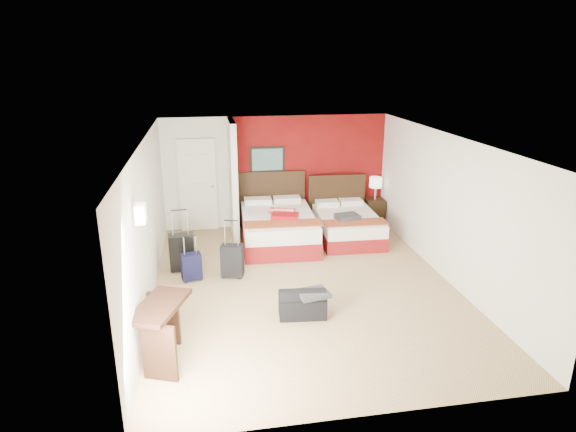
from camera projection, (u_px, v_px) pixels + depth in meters
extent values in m
plane|color=tan|center=(304.00, 285.00, 8.39)|extent=(6.50, 6.50, 0.00)
cube|color=silver|center=(276.00, 172.00, 11.05)|extent=(5.00, 0.04, 2.50)
cube|color=silver|center=(147.00, 225.00, 7.60)|extent=(0.04, 6.50, 2.50)
cube|color=black|center=(267.00, 159.00, 10.86)|extent=(0.78, 0.03, 0.58)
cube|color=white|center=(140.00, 214.00, 6.01)|extent=(0.12, 0.20, 0.24)
cube|color=maroon|center=(309.00, 171.00, 11.15)|extent=(3.50, 0.04, 2.50)
cube|color=silver|center=(233.00, 180.00, 10.29)|extent=(0.12, 1.20, 2.50)
cube|color=silver|center=(198.00, 185.00, 10.79)|extent=(0.82, 0.06, 2.05)
cube|color=white|center=(278.00, 229.00, 10.19)|extent=(1.57, 2.18, 0.63)
cube|color=white|center=(347.00, 227.00, 10.46)|extent=(1.31, 1.83, 0.54)
cube|color=#A20D16|center=(284.00, 213.00, 10.00)|extent=(0.72, 0.85, 0.09)
cube|color=#39393E|center=(347.00, 217.00, 10.06)|extent=(0.51, 0.43, 0.11)
cube|color=black|center=(374.00, 211.00, 11.41)|extent=(0.44, 0.44, 0.59)
cylinder|color=white|center=(375.00, 188.00, 11.23)|extent=(0.36, 0.36, 0.51)
cube|color=black|center=(182.00, 253.00, 8.88)|extent=(0.45, 0.30, 0.66)
cube|color=black|center=(232.00, 262.00, 8.64)|extent=(0.43, 0.33, 0.56)
cube|color=black|center=(191.00, 268.00, 8.51)|extent=(0.38, 0.28, 0.47)
cube|color=black|center=(302.00, 305.00, 7.36)|extent=(0.74, 0.44, 0.36)
cube|color=#36363B|center=(313.00, 293.00, 7.27)|extent=(0.51, 0.46, 0.06)
cube|color=black|center=(162.00, 332.00, 6.22)|extent=(0.80, 1.08, 0.81)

